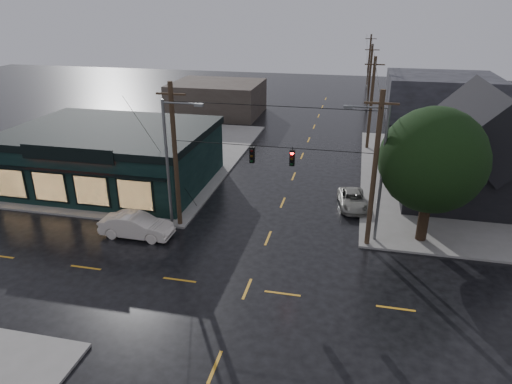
% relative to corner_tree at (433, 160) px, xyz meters
% --- Properties ---
extents(ground_plane, '(160.00, 160.00, 0.00)m').
position_rel_corner_tree_xyz_m(ground_plane, '(-10.00, -7.88, -5.67)').
color(ground_plane, black).
extents(sidewalk_nw, '(28.00, 28.00, 0.15)m').
position_rel_corner_tree_xyz_m(sidewalk_nw, '(-30.00, 12.12, -5.60)').
color(sidewalk_nw, gray).
rests_on(sidewalk_nw, ground).
extents(pizza_shop, '(16.30, 12.34, 4.90)m').
position_rel_corner_tree_xyz_m(pizza_shop, '(-25.00, 5.07, -3.11)').
color(pizza_shop, black).
rests_on(pizza_shop, ground).
extents(ne_building, '(12.60, 11.60, 8.75)m').
position_rel_corner_tree_xyz_m(ne_building, '(5.00, 9.12, -1.20)').
color(ne_building, black).
rests_on(ne_building, ground).
extents(corner_tree, '(6.66, 6.66, 8.88)m').
position_rel_corner_tree_xyz_m(corner_tree, '(0.00, 0.00, 0.00)').
color(corner_tree, black).
rests_on(corner_tree, ground).
extents(utility_pole_nw, '(2.00, 0.32, 10.15)m').
position_rel_corner_tree_xyz_m(utility_pole_nw, '(-16.50, -1.38, -5.67)').
color(utility_pole_nw, '#2F2415').
rests_on(utility_pole_nw, ground).
extents(utility_pole_ne, '(2.00, 0.32, 10.15)m').
position_rel_corner_tree_xyz_m(utility_pole_ne, '(-3.50, -1.38, -5.67)').
color(utility_pole_ne, '#2F2415').
rests_on(utility_pole_ne, ground).
extents(utility_pole_far_a, '(2.00, 0.32, 9.65)m').
position_rel_corner_tree_xyz_m(utility_pole_far_a, '(-3.50, 20.12, -5.67)').
color(utility_pole_far_a, '#2F2415').
rests_on(utility_pole_far_a, ground).
extents(utility_pole_far_b, '(2.00, 0.32, 9.15)m').
position_rel_corner_tree_xyz_m(utility_pole_far_b, '(-3.50, 40.12, -5.67)').
color(utility_pole_far_b, '#2F2415').
rests_on(utility_pole_far_b, ground).
extents(utility_pole_far_c, '(2.00, 0.32, 9.15)m').
position_rel_corner_tree_xyz_m(utility_pole_far_c, '(-3.50, 60.12, -5.67)').
color(utility_pole_far_c, '#2F2415').
rests_on(utility_pole_far_c, ground).
extents(span_signal_assembly, '(13.00, 0.48, 1.23)m').
position_rel_corner_tree_xyz_m(span_signal_assembly, '(-9.90, -1.38, 0.03)').
color(span_signal_assembly, black).
rests_on(span_signal_assembly, ground).
extents(streetlight_nw, '(5.40, 0.30, 9.15)m').
position_rel_corner_tree_xyz_m(streetlight_nw, '(-16.80, -2.08, -5.67)').
color(streetlight_nw, slate).
rests_on(streetlight_nw, ground).
extents(streetlight_ne, '(5.40, 0.30, 9.15)m').
position_rel_corner_tree_xyz_m(streetlight_ne, '(-3.00, -0.68, -5.67)').
color(streetlight_ne, slate).
rests_on(streetlight_ne, ground).
extents(bg_building_west, '(12.00, 10.00, 4.40)m').
position_rel_corner_tree_xyz_m(bg_building_west, '(-24.00, 32.12, -3.47)').
color(bg_building_west, '#3B312B').
rests_on(bg_building_west, ground).
extents(bg_building_east, '(14.00, 12.00, 5.60)m').
position_rel_corner_tree_xyz_m(bg_building_east, '(6.00, 37.12, -2.87)').
color(bg_building_east, '#242328').
rests_on(bg_building_east, ground).
extents(sedan_cream, '(4.95, 1.76, 1.63)m').
position_rel_corner_tree_xyz_m(sedan_cream, '(-18.73, -3.56, -4.86)').
color(sedan_cream, silver).
rests_on(sedan_cream, ground).
extents(suv_silver, '(2.67, 4.66, 1.22)m').
position_rel_corner_tree_xyz_m(suv_silver, '(-4.59, 4.45, -5.06)').
color(suv_silver, gray).
rests_on(suv_silver, ground).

